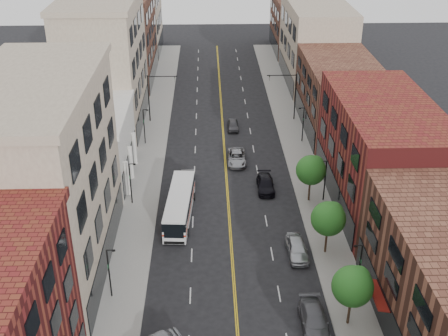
{
  "coord_description": "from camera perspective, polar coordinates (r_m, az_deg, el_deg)",
  "views": [
    {
      "loc": [
        -2.18,
        -31.25,
        33.62
      ],
      "look_at": [
        -0.51,
        23.0,
        5.0
      ],
      "focal_mm": 45.0,
      "sensor_mm": 36.0,
      "label": 1
    }
  ],
  "objects": [
    {
      "name": "bldg_l_white",
      "position": [
        70.52,
        -13.73,
        2.12
      ],
      "size": [
        10.0,
        14.0,
        8.0
      ],
      "primitive_type": "cube",
      "color": "silver",
      "rests_on": "ground"
    },
    {
      "name": "bldg_r_far_a",
      "position": [
        83.68,
        11.69,
        7.22
      ],
      "size": [
        10.0,
        20.0,
        10.0
      ],
      "primitive_type": "cube",
      "color": "brown",
      "rests_on": "ground"
    },
    {
      "name": "car_lane_b",
      "position": [
        73.17,
        1.31,
        1.08
      ],
      "size": [
        2.53,
        5.28,
        1.45
      ],
      "primitive_type": "imported",
      "rotation": [
        0.0,
        0.0,
        -0.02
      ],
      "color": "#929499",
      "rests_on": "ground"
    },
    {
      "name": "lamp_l_2",
      "position": [
        63.79,
        -9.45,
        -1.33
      ],
      "size": [
        0.81,
        0.55,
        5.05
      ],
      "color": "black",
      "rests_on": "sidewalk_left"
    },
    {
      "name": "signal_mast_left",
      "position": [
        84.77,
        -7.19,
        7.59
      ],
      "size": [
        4.49,
        0.18,
        7.2
      ],
      "color": "black",
      "rests_on": "sidewalk_left"
    },
    {
      "name": "bldg_l_far_b",
      "position": [
        103.7,
        -10.18,
        12.79
      ],
      "size": [
        10.0,
        20.0,
        15.0
      ],
      "primitive_type": "cube",
      "color": "brown",
      "rests_on": "ground"
    },
    {
      "name": "car_lane_behind",
      "position": [
        68.22,
        -3.68,
        -1.04
      ],
      "size": [
        1.9,
        4.8,
        1.55
      ],
      "primitive_type": "imported",
      "rotation": [
        0.0,
        0.0,
        3.2
      ],
      "color": "#48484D",
      "rests_on": "ground"
    },
    {
      "name": "bldg_r_far_c",
      "position": [
        122.09,
        7.56,
        14.26
      ],
      "size": [
        10.0,
        18.0,
        11.0
      ],
      "primitive_type": "cube",
      "color": "brown",
      "rests_on": "ground"
    },
    {
      "name": "city_bus",
      "position": [
        61.4,
        -4.53,
        -3.67
      ],
      "size": [
        3.23,
        11.18,
        2.84
      ],
      "rotation": [
        0.0,
        0.0,
        -0.07
      ],
      "color": "silver",
      "rests_on": "ground"
    },
    {
      "name": "bldg_r_far_b",
      "position": [
        102.64,
        9.29,
        12.42
      ],
      "size": [
        10.0,
        22.0,
        14.0
      ],
      "primitive_type": "cube",
      "color": "gray",
      "rests_on": "ground"
    },
    {
      "name": "car_parked_far",
      "position": [
        56.32,
        7.43,
        -8.1
      ],
      "size": [
        2.04,
        4.84,
        1.63
      ],
      "primitive_type": "imported",
      "rotation": [
        0.0,
        0.0,
        0.02
      ],
      "color": "#ACAFB4",
      "rests_on": "ground"
    },
    {
      "name": "car_lane_a",
      "position": [
        67.07,
        4.24,
        -1.66
      ],
      "size": [
        2.03,
        4.93,
        1.42
      ],
      "primitive_type": "imported",
      "rotation": [
        0.0,
        0.0,
        -0.01
      ],
      "color": "black",
      "rests_on": "ground"
    },
    {
      "name": "tree_r_3",
      "position": [
        63.75,
        8.9,
        -0.12
      ],
      "size": [
        3.4,
        3.4,
        5.59
      ],
      "color": "black",
      "rests_on": "sidewalk_right"
    },
    {
      "name": "lamp_l_1",
      "position": [
        50.57,
        -11.56,
        -10.18
      ],
      "size": [
        0.81,
        0.55,
        5.05
      ],
      "color": "black",
      "rests_on": "sidewalk_left"
    },
    {
      "name": "bldg_l_tanoffice",
      "position": [
        52.77,
        -17.86,
        -1.48
      ],
      "size": [
        10.0,
        22.0,
        18.0
      ],
      "primitive_type": "cube",
      "color": "gray",
      "rests_on": "ground"
    },
    {
      "name": "car_lane_c",
      "position": [
        82.92,
        0.93,
        4.38
      ],
      "size": [
        1.59,
        3.93,
        1.34
      ],
      "primitive_type": "imported",
      "rotation": [
        0.0,
        0.0,
        -0.0
      ],
      "color": "#454449",
      "rests_on": "ground"
    },
    {
      "name": "bldg_l_far_c",
      "position": [
        120.52,
        -9.16,
        16.17
      ],
      "size": [
        10.0,
        16.0,
        20.0
      ],
      "primitive_type": "cube",
      "color": "gray",
      "rests_on": "ground"
    },
    {
      "name": "bldg_l_far_a",
      "position": [
        84.3,
        -12.0,
        10.22
      ],
      "size": [
        10.0,
        20.0,
        18.0
      ],
      "primitive_type": "cube",
      "color": "gray",
      "rests_on": "ground"
    },
    {
      "name": "lamp_r_2",
      "position": [
        64.54,
        10.2,
        -1.03
      ],
      "size": [
        0.81,
        0.55,
        5.05
      ],
      "color": "black",
      "rests_on": "sidewalk_right"
    },
    {
      "name": "car_parked_mid",
      "position": [
        48.66,
        9.15,
        -15.09
      ],
      "size": [
        2.21,
        5.38,
        1.56
      ],
      "primitive_type": "imported",
      "rotation": [
        0.0,
        0.0,
        0.0
      ],
      "color": "#54545A",
      "rests_on": "ground"
    },
    {
      "name": "lamp_r_1",
      "position": [
        51.5,
        13.57,
        -9.64
      ],
      "size": [
        0.81,
        0.55,
        5.05
      ],
      "color": "black",
      "rests_on": "sidewalk_right"
    },
    {
      "name": "tree_r_1",
      "position": [
        47.45,
        13.02,
        -11.49
      ],
      "size": [
        3.4,
        3.4,
        5.59
      ],
      "color": "black",
      "rests_on": "sidewalk_right"
    },
    {
      "name": "tree_r_2",
      "position": [
        55.3,
        10.64,
        -4.97
      ],
      "size": [
        3.4,
        3.4,
        5.59
      ],
      "color": "black",
      "rests_on": "sidewalk_right"
    },
    {
      "name": "bldg_r_mid",
      "position": [
        64.68,
        15.68,
        1.42
      ],
      "size": [
        10.0,
        22.0,
        12.0
      ],
      "primitive_type": "cube",
      "color": "maroon",
      "rests_on": "ground"
    },
    {
      "name": "lamp_l_3",
      "position": [
        78.06,
        -8.1,
        4.4
      ],
      "size": [
        0.81,
        0.55,
        5.05
      ],
      "color": "black",
      "rests_on": "sidewalk_left"
    },
    {
      "name": "lamp_r_3",
      "position": [
        78.67,
        8.01,
        4.59
      ],
      "size": [
        0.81,
        0.55,
        5.05
      ],
      "color": "black",
      "rests_on": "sidewalk_right"
    },
    {
      "name": "signal_mast_right",
      "position": [
        85.3,
        6.8,
        7.75
      ],
      "size": [
        4.49,
        0.18,
        7.2
      ],
      "color": "black",
      "rests_on": "sidewalk_right"
    },
    {
      "name": "sidewalk_right",
      "position": [
        75.25,
        7.74,
        1.06
      ],
      "size": [
        4.0,
        110.0,
        0.15
      ],
      "primitive_type": "cube",
      "color": "gray",
      "rests_on": "ground"
    },
    {
      "name": "sidewalk_left",
      "position": [
        74.67,
        -7.58,
        0.85
      ],
      "size": [
        4.0,
        110.0,
        0.15
      ],
      "primitive_type": "cube",
      "color": "gray",
      "rests_on": "ground"
    }
  ]
}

